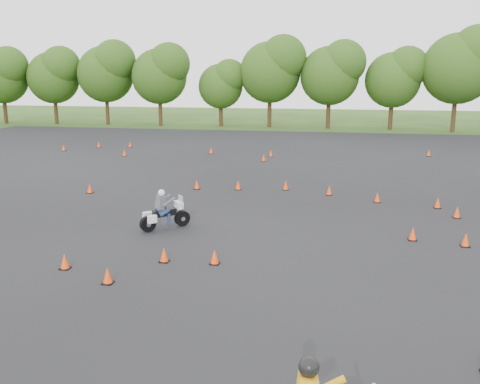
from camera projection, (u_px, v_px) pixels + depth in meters
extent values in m
plane|color=#2D5119|center=(218.00, 254.00, 17.49)|extent=(140.00, 140.00, 0.00)
plane|color=black|center=(248.00, 209.00, 23.25)|extent=(62.00, 62.00, 0.00)
cone|color=#F9420A|center=(466.00, 240.00, 18.20)|extent=(0.26, 0.26, 0.45)
cone|color=#F9420A|center=(215.00, 257.00, 16.55)|extent=(0.26, 0.26, 0.45)
cone|color=#F9420A|center=(271.00, 154.00, 37.35)|extent=(0.26, 0.26, 0.45)
cone|color=#F9420A|center=(130.00, 145.00, 41.89)|extent=(0.26, 0.26, 0.45)
cone|color=#F9420A|center=(63.00, 148.00, 40.10)|extent=(0.26, 0.26, 0.45)
cone|color=#F9420A|center=(90.00, 189.00, 26.20)|extent=(0.26, 0.26, 0.45)
cone|color=#F9420A|center=(377.00, 197.00, 24.36)|extent=(0.26, 0.26, 0.45)
cone|color=#F9420A|center=(211.00, 151.00, 38.71)|extent=(0.26, 0.26, 0.45)
cone|color=#F9420A|center=(286.00, 185.00, 26.91)|extent=(0.26, 0.26, 0.45)
cone|color=#F9420A|center=(264.00, 158.00, 35.49)|extent=(0.26, 0.26, 0.45)
cone|color=#F9420A|center=(164.00, 255.00, 16.73)|extent=(0.26, 0.26, 0.45)
cone|color=#F9420A|center=(457.00, 212.00, 21.77)|extent=(0.26, 0.26, 0.45)
cone|color=#F9420A|center=(197.00, 185.00, 27.10)|extent=(0.26, 0.26, 0.45)
cone|color=#F9420A|center=(429.00, 153.00, 37.58)|extent=(0.26, 0.26, 0.45)
cone|color=#F9420A|center=(413.00, 234.00, 18.89)|extent=(0.26, 0.26, 0.45)
cone|color=#F9420A|center=(99.00, 145.00, 41.80)|extent=(0.26, 0.26, 0.45)
cone|color=#F9420A|center=(65.00, 262.00, 16.14)|extent=(0.26, 0.26, 0.45)
cone|color=#F9420A|center=(124.00, 153.00, 37.62)|extent=(0.26, 0.26, 0.45)
cone|color=#F9420A|center=(238.00, 185.00, 26.96)|extent=(0.26, 0.26, 0.45)
cone|color=#F9420A|center=(107.00, 276.00, 15.02)|extent=(0.26, 0.26, 0.45)
cone|color=#F9420A|center=(438.00, 203.00, 23.33)|extent=(0.26, 0.26, 0.45)
cone|color=#F9420A|center=(329.00, 190.00, 25.78)|extent=(0.26, 0.26, 0.45)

